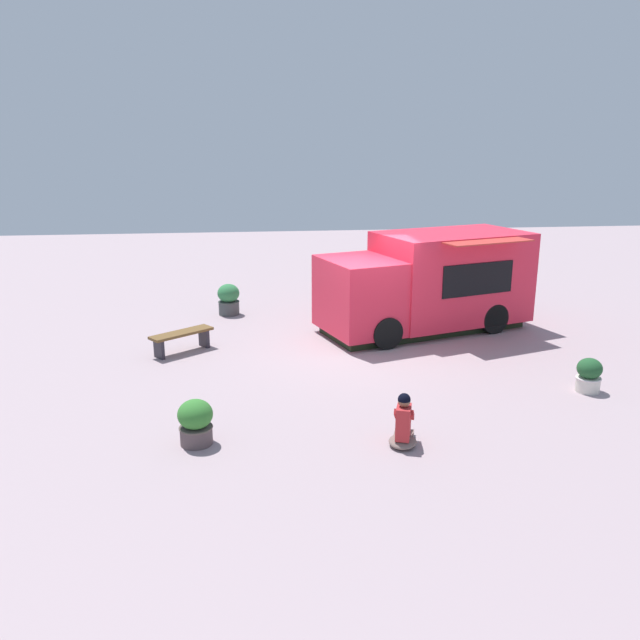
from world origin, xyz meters
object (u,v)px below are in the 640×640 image
at_px(planter_flowering_far, 229,299).
at_px(planter_flowering_side, 589,375).
at_px(planter_flowering_near, 196,422).
at_px(plaza_bench, 182,337).
at_px(person_customer, 403,425).
at_px(food_truck, 429,284).

height_order(planter_flowering_far, planter_flowering_side, planter_flowering_far).
bearing_deg(planter_flowering_far, planter_flowering_near, -2.70).
bearing_deg(planter_flowering_near, planter_flowering_far, 177.30).
xyz_separation_m(planter_flowering_side, plaza_bench, (-3.32, -7.95, 0.02)).
bearing_deg(planter_flowering_side, person_customer, -66.25).
xyz_separation_m(planter_flowering_near, planter_flowering_far, (-7.90, 0.37, 0.06)).
xyz_separation_m(planter_flowering_far, planter_flowering_side, (6.53, 6.95, -0.10)).
distance_m(person_customer, planter_flowering_side, 4.45).
relative_size(person_customer, planter_flowering_near, 1.19).
xyz_separation_m(food_truck, person_customer, (6.28, -2.17, -0.84)).
distance_m(food_truck, plaza_bench, 6.21).
distance_m(planter_flowering_near, planter_flowering_far, 7.91).
bearing_deg(planter_flowering_side, planter_flowering_near, -79.39).
bearing_deg(planter_flowering_far, food_truck, 68.03).
distance_m(planter_flowering_far, planter_flowering_side, 9.54).
distance_m(person_customer, planter_flowering_near, 3.28).
distance_m(food_truck, planter_flowering_far, 5.50).
bearing_deg(food_truck, planter_flowering_far, -111.97).
relative_size(food_truck, planter_flowering_side, 8.49).
bearing_deg(person_customer, food_truck, 160.92).
bearing_deg(person_customer, planter_flowering_near, -97.36).
bearing_deg(planter_flowering_near, planter_flowering_side, 100.61).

